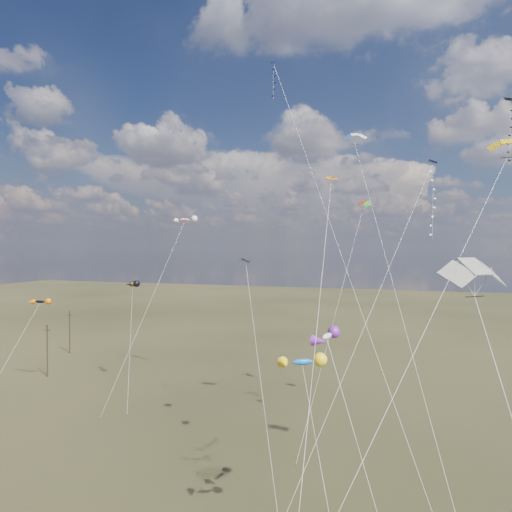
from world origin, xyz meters
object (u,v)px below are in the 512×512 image
(utility_pole_far, at_px, (70,332))
(novelty_black_orange, at_px, (40,302))
(utility_pole_near, at_px, (47,350))
(parafoil_yellow, at_px, (507,143))

(utility_pole_far, distance_m, novelty_black_orange, 22.92)
(utility_pole_near, bearing_deg, parafoil_yellow, -19.88)
(utility_pole_far, distance_m, parafoil_yellow, 78.93)
(utility_pole_near, bearing_deg, utility_pole_far, 119.74)
(utility_pole_far, bearing_deg, novelty_black_orange, -59.32)
(utility_pole_near, xyz_separation_m, parafoil_yellow, (58.86, -21.28, 22.70))
(utility_pole_near, height_order, parafoil_yellow, parafoil_yellow)
(parafoil_yellow, relative_size, novelty_black_orange, 2.17)
(utility_pole_far, relative_size, novelty_black_orange, 0.63)
(utility_pole_far, bearing_deg, parafoil_yellow, -27.82)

